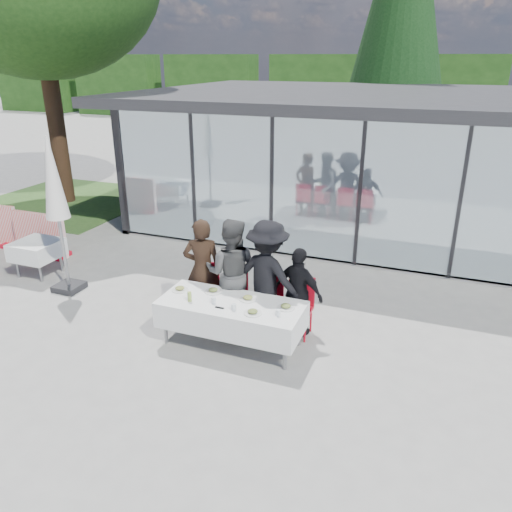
{
  "coord_description": "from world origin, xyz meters",
  "views": [
    {
      "loc": [
        2.65,
        -6.17,
        4.3
      ],
      "look_at": [
        -0.2,
        1.2,
        1.12
      ],
      "focal_mm": 35.0,
      "sensor_mm": 36.0,
      "label": 1
    }
  ],
  "objects_px": {
    "plate_b": "(213,291)",
    "folded_eyeglasses": "(220,308)",
    "diner_chair_b": "(234,292)",
    "juice_bottle": "(190,297)",
    "conifer_tree": "(403,1)",
    "diner_chair_a": "(205,287)",
    "plate_d": "(286,307)",
    "plate_c": "(248,298)",
    "diner_chair_d": "(299,303)",
    "market_umbrella": "(54,190)",
    "diner_chair_c": "(269,298)",
    "dining_table": "(231,314)",
    "plate_a": "(180,289)",
    "diner_a": "(203,269)",
    "plate_extra": "(253,312)",
    "spare_table_left": "(37,250)",
    "diner_b": "(232,272)",
    "diner_d": "(299,293)",
    "diner_c": "(268,277)"
  },
  "relations": [
    {
      "from": "diner_chair_d",
      "to": "diner_chair_c",
      "type": "bearing_deg",
      "value": 180.0
    },
    {
      "from": "diner_c",
      "to": "diner_d",
      "type": "distance_m",
      "value": 0.57
    },
    {
      "from": "diner_chair_a",
      "to": "conifer_tree",
      "type": "relative_size",
      "value": 0.09
    },
    {
      "from": "diner_chair_c",
      "to": "market_umbrella",
      "type": "xyz_separation_m",
      "value": [
        -4.16,
        -0.07,
        1.48
      ]
    },
    {
      "from": "diner_chair_d",
      "to": "market_umbrella",
      "type": "relative_size",
      "value": 0.33
    },
    {
      "from": "diner_a",
      "to": "diner_c",
      "type": "bearing_deg",
      "value": 161.45
    },
    {
      "from": "plate_a",
      "to": "plate_c",
      "type": "bearing_deg",
      "value": 4.4
    },
    {
      "from": "diner_a",
      "to": "plate_d",
      "type": "height_order",
      "value": "diner_a"
    },
    {
      "from": "dining_table",
      "to": "diner_chair_d",
      "type": "bearing_deg",
      "value": 40.22
    },
    {
      "from": "diner_chair_a",
      "to": "plate_d",
      "type": "height_order",
      "value": "diner_chair_a"
    },
    {
      "from": "plate_c",
      "to": "market_umbrella",
      "type": "bearing_deg",
      "value": 172.89
    },
    {
      "from": "diner_a",
      "to": "diner_chair_a",
      "type": "bearing_deg",
      "value": -108.55
    },
    {
      "from": "diner_chair_d",
      "to": "conifer_tree",
      "type": "distance_m",
      "value": 13.3
    },
    {
      "from": "folded_eyeglasses",
      "to": "conifer_tree",
      "type": "bearing_deg",
      "value": 86.58
    },
    {
      "from": "conifer_tree",
      "to": "market_umbrella",
      "type": "bearing_deg",
      "value": -110.27
    },
    {
      "from": "diner_chair_b",
      "to": "juice_bottle",
      "type": "height_order",
      "value": "diner_chair_b"
    },
    {
      "from": "plate_b",
      "to": "spare_table_left",
      "type": "xyz_separation_m",
      "value": [
        -4.46,
        0.83,
        -0.22
      ]
    },
    {
      "from": "plate_c",
      "to": "folded_eyeglasses",
      "type": "distance_m",
      "value": 0.51
    },
    {
      "from": "diner_chair_c",
      "to": "folded_eyeglasses",
      "type": "height_order",
      "value": "diner_chair_c"
    },
    {
      "from": "juice_bottle",
      "to": "diner_chair_b",
      "type": "bearing_deg",
      "value": 70.91
    },
    {
      "from": "diner_chair_d",
      "to": "spare_table_left",
      "type": "distance_m",
      "value": 5.77
    },
    {
      "from": "diner_b",
      "to": "plate_c",
      "type": "xyz_separation_m",
      "value": [
        0.49,
        -0.5,
        -0.16
      ]
    },
    {
      "from": "diner_b",
      "to": "plate_b",
      "type": "height_order",
      "value": "diner_b"
    },
    {
      "from": "conifer_tree",
      "to": "spare_table_left",
      "type": "bearing_deg",
      "value": -115.26
    },
    {
      "from": "conifer_tree",
      "to": "diner_d",
      "type": "bearing_deg",
      "value": -89.1
    },
    {
      "from": "diner_chair_c",
      "to": "juice_bottle",
      "type": "bearing_deg",
      "value": -135.6
    },
    {
      "from": "plate_c",
      "to": "folded_eyeglasses",
      "type": "bearing_deg",
      "value": -125.17
    },
    {
      "from": "diner_b",
      "to": "plate_d",
      "type": "relative_size",
      "value": 6.88
    },
    {
      "from": "diner_c",
      "to": "folded_eyeglasses",
      "type": "distance_m",
      "value": 1.04
    },
    {
      "from": "plate_c",
      "to": "plate_d",
      "type": "relative_size",
      "value": 1.0
    },
    {
      "from": "diner_b",
      "to": "market_umbrella",
      "type": "height_order",
      "value": "market_umbrella"
    },
    {
      "from": "diner_chair_b",
      "to": "diner_c",
      "type": "height_order",
      "value": "diner_c"
    },
    {
      "from": "diner_c",
      "to": "diner_chair_c",
      "type": "relative_size",
      "value": 1.96
    },
    {
      "from": "diner_a",
      "to": "plate_extra",
      "type": "bearing_deg",
      "value": 126.3
    },
    {
      "from": "dining_table",
      "to": "juice_bottle",
      "type": "distance_m",
      "value": 0.71
    },
    {
      "from": "plate_b",
      "to": "plate_c",
      "type": "relative_size",
      "value": 1.0
    },
    {
      "from": "plate_b",
      "to": "plate_c",
      "type": "distance_m",
      "value": 0.63
    },
    {
      "from": "plate_d",
      "to": "plate_extra",
      "type": "xyz_separation_m",
      "value": [
        -0.4,
        -0.34,
        0.0
      ]
    },
    {
      "from": "plate_d",
      "to": "spare_table_left",
      "type": "relative_size",
      "value": 0.32
    },
    {
      "from": "plate_b",
      "to": "folded_eyeglasses",
      "type": "height_order",
      "value": "plate_b"
    },
    {
      "from": "folded_eyeglasses",
      "to": "conifer_tree",
      "type": "height_order",
      "value": "conifer_tree"
    },
    {
      "from": "juice_bottle",
      "to": "plate_c",
      "type": "bearing_deg",
      "value": 24.73
    },
    {
      "from": "dining_table",
      "to": "diner_a",
      "type": "height_order",
      "value": "diner_a"
    },
    {
      "from": "market_umbrella",
      "to": "dining_table",
      "type": "bearing_deg",
      "value": -10.13
    },
    {
      "from": "diner_chair_b",
      "to": "plate_b",
      "type": "bearing_deg",
      "value": -104.16
    },
    {
      "from": "plate_a",
      "to": "diner_d",
      "type": "bearing_deg",
      "value": 17.7
    },
    {
      "from": "diner_c",
      "to": "market_umbrella",
      "type": "distance_m",
      "value": 4.3
    },
    {
      "from": "plate_b",
      "to": "plate_a",
      "type": "bearing_deg",
      "value": -165.37
    },
    {
      "from": "diner_chair_a",
      "to": "plate_b",
      "type": "distance_m",
      "value": 0.7
    },
    {
      "from": "plate_a",
      "to": "dining_table",
      "type": "bearing_deg",
      "value": -5.41
    }
  ]
}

